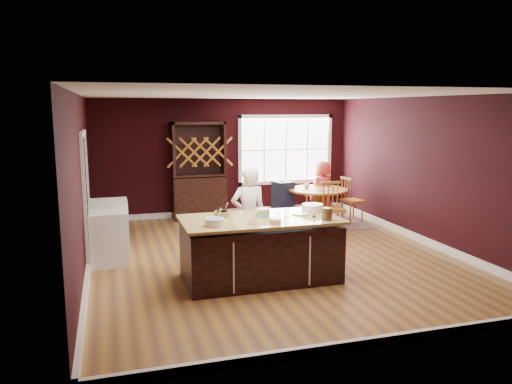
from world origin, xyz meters
TOP-DOWN VIEW (x-y plane):
  - room_shell at (0.00, 0.00)m, footprint 7.00×7.00m
  - window at (1.50, 3.47)m, footprint 2.36×0.10m
  - doorway at (-2.97, 0.60)m, footprint 0.08×1.26m
  - kitchen_island at (-0.53, -1.09)m, footprint 2.28×1.19m
  - dining_table at (1.75, 2.06)m, footprint 1.29×1.29m
  - baker at (-0.49, -0.31)m, footprint 0.60×0.41m
  - layer_cake at (-0.45, -0.99)m, footprint 0.28×0.28m
  - bowl_blue at (-1.26, -1.36)m, footprint 0.26×0.26m
  - bowl_yellow at (-1.04, -0.85)m, footprint 0.22×0.22m
  - bowl_pink at (-0.75, -1.42)m, footprint 0.15×0.15m
  - bowl_olive at (-0.43, -1.46)m, footprint 0.17×0.17m
  - drinking_glass at (-0.15, -1.14)m, footprint 0.07×0.07m
  - dinner_plate at (0.13, -1.02)m, footprint 0.26×0.26m
  - white_tub at (0.39, -0.85)m, footprint 0.32×0.32m
  - stoneware_crock at (0.34, -1.49)m, footprint 0.15×0.15m
  - toy_figurine at (0.24, -1.26)m, footprint 0.05×0.05m
  - rug at (1.75, 2.06)m, footprint 2.29×1.86m
  - chair_east at (2.56, 2.01)m, footprint 0.47×0.48m
  - chair_south at (1.73, 1.23)m, footprint 0.46×0.44m
  - chair_north at (2.08, 2.86)m, footprint 0.57×0.56m
  - seated_woman at (2.10, 2.58)m, footprint 0.74×0.61m
  - high_chair at (1.05, 2.35)m, footprint 0.45×0.45m
  - toddler at (1.00, 2.41)m, footprint 0.18×0.14m
  - table_plate at (1.96, 1.93)m, footprint 0.18×0.18m
  - table_cup at (1.55, 2.23)m, footprint 0.14×0.14m
  - hutch at (-0.66, 3.22)m, footprint 1.19×0.50m
  - washer at (-2.64, 0.28)m, footprint 0.60×0.58m
  - dryer at (-2.64, 0.92)m, footprint 0.64×0.62m

SIDE VIEW (x-z plane):
  - rug at x=1.75m, z-range 0.00..0.01m
  - washer at x=-2.64m, z-range 0.00..0.87m
  - kitchen_island at x=-0.53m, z-range -0.02..0.90m
  - dryer at x=-2.64m, z-range 0.00..0.93m
  - high_chair at x=1.05m, z-range 0.00..0.94m
  - chair_east at x=2.56m, z-range 0.00..1.00m
  - chair_south at x=1.73m, z-range 0.00..1.02m
  - chair_north at x=2.08m, z-range 0.00..1.07m
  - dining_table at x=1.75m, z-range 0.16..0.91m
  - seated_woman at x=2.10m, z-range 0.00..1.29m
  - table_plate at x=1.96m, z-range 0.75..0.76m
  - baker at x=-0.49m, z-range 0.00..1.58m
  - table_cup at x=1.55m, z-range 0.75..0.85m
  - toddler at x=1.00m, z-range 0.68..0.94m
  - dinner_plate at x=0.13m, z-range 0.92..0.94m
  - bowl_pink at x=-0.75m, z-range 0.92..0.98m
  - bowl_olive at x=-0.43m, z-range 0.92..0.98m
  - toy_figurine at x=0.24m, z-range 0.92..1.00m
  - bowl_yellow at x=-1.04m, z-range 0.92..1.00m
  - bowl_blue at x=-1.26m, z-range 0.92..1.02m
  - white_tub at x=0.39m, z-range 0.92..1.03m
  - layer_cake at x=-0.45m, z-range 0.92..1.04m
  - drinking_glass at x=-0.15m, z-range 0.92..1.06m
  - stoneware_crock at x=0.34m, z-range 0.92..1.10m
  - doorway at x=-2.97m, z-range -0.04..2.09m
  - hutch at x=-0.66m, z-range 0.00..2.19m
  - room_shell at x=0.00m, z-range -2.15..4.85m
  - window at x=1.50m, z-range 0.67..2.33m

